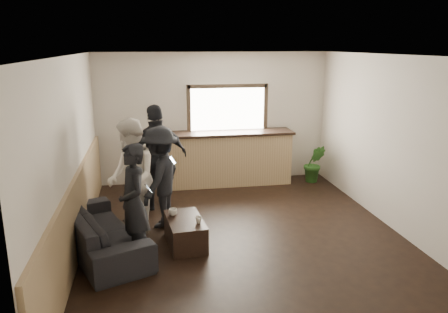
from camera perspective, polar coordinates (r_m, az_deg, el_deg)
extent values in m
cube|color=black|center=(7.07, 2.42, -10.27)|extent=(5.00, 6.00, 0.01)
cube|color=silver|center=(6.42, 2.69, 13.07)|extent=(5.00, 6.00, 0.01)
cube|color=beige|center=(9.50, -1.39, 5.05)|extent=(5.00, 0.01, 2.80)
cube|color=beige|center=(3.88, 12.31, -9.55)|extent=(5.00, 0.01, 2.80)
cube|color=beige|center=(6.55, -19.35, -0.11)|extent=(0.01, 6.00, 2.80)
cube|color=beige|center=(7.54, 21.43, 1.56)|extent=(0.01, 6.00, 2.80)
cube|color=#A2835B|center=(6.79, -18.50, -7.06)|extent=(0.06, 5.90, 1.10)
cube|color=tan|center=(9.42, 0.74, -0.32)|extent=(2.60, 0.60, 1.10)
cube|color=black|center=(9.29, 0.75, 3.11)|extent=(2.70, 0.68, 0.05)
cube|color=white|center=(9.48, 0.45, 6.25)|extent=(1.60, 0.06, 0.90)
cube|color=#3F3326|center=(9.39, 0.48, 9.19)|extent=(1.72, 0.08, 0.08)
cube|color=#3F3326|center=(9.33, -4.63, 6.08)|extent=(0.08, 0.08, 1.06)
cube|color=#3F3326|center=(9.63, 5.43, 6.33)|extent=(0.08, 0.08, 1.06)
imported|color=black|center=(6.71, -15.76, -9.26)|extent=(1.61, 2.34, 0.64)
cube|color=black|center=(6.72, -5.09, -9.76)|extent=(0.60, 0.97, 0.41)
imported|color=silver|center=(6.78, -6.69, -7.22)|extent=(0.19, 0.19, 0.10)
imported|color=silver|center=(6.48, -3.35, -8.26)|extent=(0.14, 0.14, 0.09)
imported|color=#2D6623|center=(9.76, 11.71, -0.91)|extent=(0.53, 0.46, 0.83)
imported|color=black|center=(6.13, -11.74, -6.05)|extent=(0.56, 0.70, 1.68)
cube|color=black|center=(6.12, -9.84, -4.14)|extent=(0.11, 0.09, 0.12)
cube|color=silver|center=(6.11, -9.84, -4.12)|extent=(0.09, 0.08, 0.11)
imported|color=white|center=(6.98, -12.01, -2.75)|extent=(0.89, 1.04, 1.86)
cube|color=black|center=(6.98, -10.30, -1.59)|extent=(0.11, 0.09, 0.12)
cube|color=silver|center=(6.98, -10.30, -1.57)|extent=(0.09, 0.08, 0.11)
imported|color=black|center=(7.23, -8.29, -2.68)|extent=(1.02, 1.25, 1.69)
cube|color=black|center=(7.06, -6.73, -0.50)|extent=(0.11, 0.10, 0.12)
cube|color=silver|center=(7.06, -6.73, -0.48)|extent=(0.10, 0.09, 0.11)
imported|color=black|center=(8.01, -8.68, -0.11)|extent=(1.22, 0.80, 1.93)
cube|color=black|center=(7.72, -8.23, 2.06)|extent=(0.10, 0.11, 0.12)
cube|color=silver|center=(7.72, -8.23, 2.08)|extent=(0.08, 0.09, 0.11)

